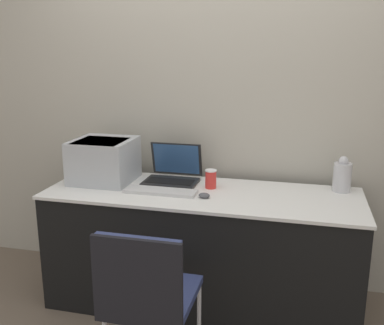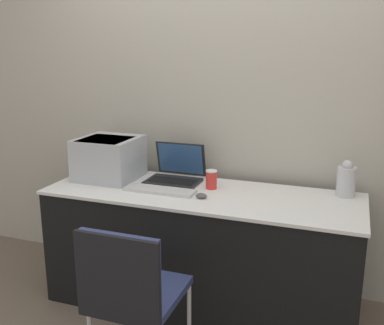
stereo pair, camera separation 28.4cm
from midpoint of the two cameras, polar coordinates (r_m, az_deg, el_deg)
name	(u,v)px [view 2 (the right image)]	position (r m, az deg, el deg)	size (l,w,h in m)	color
wall_back	(222,102)	(3.14, 6.45, 7.63)	(8.00, 0.05, 2.60)	#B7B2A3
table	(201,249)	(2.98, 3.91, -10.96)	(1.99, 0.68, 0.78)	black
printer	(109,157)	(3.12, -7.98, 0.71)	(0.39, 0.39, 0.29)	#B2B7BC
laptop_left	(176,173)	(3.06, 0.58, -1.37)	(0.36, 0.30, 0.25)	black
external_keyboard	(160,190)	(2.84, -1.28, -3.59)	(0.46, 0.13, 0.02)	silver
coffee_cup	(211,179)	(2.90, 5.27, -2.20)	(0.07, 0.07, 0.12)	red
mouse	(201,196)	(2.73, 4.19, -4.29)	(0.07, 0.06, 0.03)	#4C4C51
metal_pitcher	(346,180)	(2.94, 21.65, -2.15)	(0.11, 0.11, 0.23)	silver
chair	(130,287)	(2.27, -4.21, -15.60)	(0.43, 0.48, 0.85)	navy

